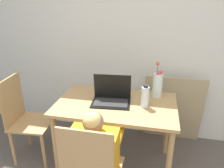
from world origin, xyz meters
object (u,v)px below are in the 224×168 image
object	(u,v)px
laptop	(111,96)
flower_vase	(158,84)
person_seated	(96,150)
water_bottle	(145,97)
chair_spare	(26,119)

from	to	relation	value
laptop	flower_vase	world-z (taller)	flower_vase
person_seated	flower_vase	distance (m)	0.91
laptop	water_bottle	world-z (taller)	laptop
person_seated	laptop	size ratio (longest dim) A/B	2.50
person_seated	laptop	world-z (taller)	laptop
chair_spare	water_bottle	xyz separation A→B (m)	(1.24, 0.05, 0.37)
water_bottle	laptop	bearing A→B (deg)	172.31
water_bottle	chair_spare	bearing A→B (deg)	-177.91
flower_vase	water_bottle	distance (m)	0.27
laptop	flower_vase	distance (m)	0.48
chair_spare	flower_vase	distance (m)	1.43
chair_spare	water_bottle	bearing A→B (deg)	-92.33
laptop	flower_vase	bearing A→B (deg)	20.58
chair_spare	person_seated	xyz separation A→B (m)	(0.92, -0.46, 0.12)
chair_spare	flower_vase	bearing A→B (deg)	-82.09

